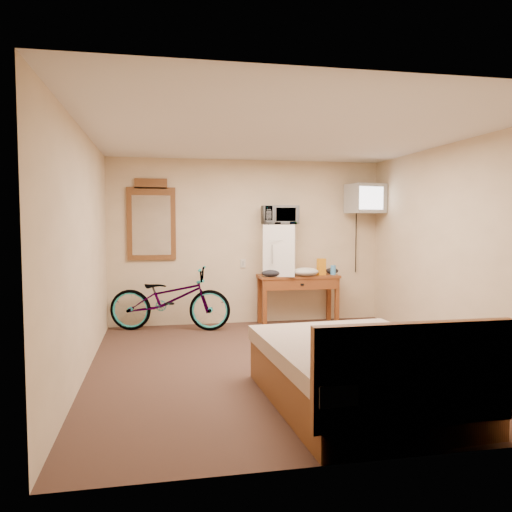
{
  "coord_description": "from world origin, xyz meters",
  "views": [
    {
      "loc": [
        -1.35,
        -5.25,
        1.57
      ],
      "look_at": [
        -0.21,
        0.6,
        1.15
      ],
      "focal_mm": 35.0,
      "sensor_mm": 36.0,
      "label": 1
    }
  ],
  "objects_px": {
    "desk": "(299,284)",
    "bicycle": "(170,299)",
    "crt_television": "(365,199)",
    "wall_mirror": "(151,221)",
    "microwave": "(280,215)",
    "blue_cup": "(333,270)",
    "mini_fridge": "(280,250)",
    "bed": "(361,372)"
  },
  "relations": [
    {
      "from": "desk",
      "to": "bicycle",
      "type": "relative_size",
      "value": 0.71
    },
    {
      "from": "crt_television",
      "to": "wall_mirror",
      "type": "distance_m",
      "value": 3.28
    },
    {
      "from": "microwave",
      "to": "wall_mirror",
      "type": "xyz_separation_m",
      "value": [
        -1.89,
        0.23,
        -0.09
      ]
    },
    {
      "from": "blue_cup",
      "to": "bicycle",
      "type": "relative_size",
      "value": 0.08
    },
    {
      "from": "bicycle",
      "to": "mini_fridge",
      "type": "bearing_deg",
      "value": -74.32
    },
    {
      "from": "desk",
      "to": "crt_television",
      "type": "xyz_separation_m",
      "value": [
        1.07,
        0.02,
        1.3
      ]
    },
    {
      "from": "blue_cup",
      "to": "bicycle",
      "type": "bearing_deg",
      "value": -178.85
    },
    {
      "from": "blue_cup",
      "to": "bicycle",
      "type": "height_order",
      "value": "bicycle"
    },
    {
      "from": "microwave",
      "to": "bed",
      "type": "bearing_deg",
      "value": -91.28
    },
    {
      "from": "desk",
      "to": "bicycle",
      "type": "distance_m",
      "value": 1.94
    },
    {
      "from": "desk",
      "to": "wall_mirror",
      "type": "distance_m",
      "value": 2.4
    },
    {
      "from": "mini_fridge",
      "to": "microwave",
      "type": "bearing_deg",
      "value": 56.32
    },
    {
      "from": "mini_fridge",
      "to": "bed",
      "type": "relative_size",
      "value": 0.38
    },
    {
      "from": "wall_mirror",
      "to": "bed",
      "type": "xyz_separation_m",
      "value": [
        1.76,
        -3.65,
        -1.28
      ]
    },
    {
      "from": "microwave",
      "to": "wall_mirror",
      "type": "distance_m",
      "value": 1.91
    },
    {
      "from": "desk",
      "to": "bed",
      "type": "xyz_separation_m",
      "value": [
        -0.42,
        -3.38,
        -0.32
      ]
    },
    {
      "from": "bed",
      "to": "crt_television",
      "type": "bearing_deg",
      "value": 66.42
    },
    {
      "from": "mini_fridge",
      "to": "microwave",
      "type": "height_order",
      "value": "microwave"
    },
    {
      "from": "mini_fridge",
      "to": "blue_cup",
      "type": "height_order",
      "value": "mini_fridge"
    },
    {
      "from": "blue_cup",
      "to": "bed",
      "type": "xyz_separation_m",
      "value": [
        -0.96,
        -3.38,
        -0.53
      ]
    },
    {
      "from": "bicycle",
      "to": "desk",
      "type": "bearing_deg",
      "value": -76.03
    },
    {
      "from": "microwave",
      "to": "blue_cup",
      "type": "height_order",
      "value": "microwave"
    },
    {
      "from": "desk",
      "to": "crt_television",
      "type": "relative_size",
      "value": 1.93
    },
    {
      "from": "mini_fridge",
      "to": "microwave",
      "type": "relative_size",
      "value": 1.49
    },
    {
      "from": "crt_television",
      "to": "desk",
      "type": "bearing_deg",
      "value": -179.06
    },
    {
      "from": "desk",
      "to": "microwave",
      "type": "xyz_separation_m",
      "value": [
        -0.29,
        0.04,
        1.04
      ]
    },
    {
      "from": "wall_mirror",
      "to": "bicycle",
      "type": "xyz_separation_m",
      "value": [
        0.25,
        -0.32,
        -1.12
      ]
    },
    {
      "from": "bed",
      "to": "bicycle",
      "type": "bearing_deg",
      "value": 114.45
    },
    {
      "from": "microwave",
      "to": "crt_television",
      "type": "distance_m",
      "value": 1.38
    },
    {
      "from": "wall_mirror",
      "to": "desk",
      "type": "bearing_deg",
      "value": -7.04
    },
    {
      "from": "mini_fridge",
      "to": "crt_television",
      "type": "relative_size",
      "value": 1.21
    },
    {
      "from": "wall_mirror",
      "to": "bicycle",
      "type": "relative_size",
      "value": 0.69
    },
    {
      "from": "blue_cup",
      "to": "crt_television",
      "type": "relative_size",
      "value": 0.22
    },
    {
      "from": "desk",
      "to": "bicycle",
      "type": "height_order",
      "value": "bicycle"
    },
    {
      "from": "microwave",
      "to": "crt_television",
      "type": "xyz_separation_m",
      "value": [
        1.35,
        -0.02,
        0.26
      ]
    },
    {
      "from": "bicycle",
      "to": "microwave",
      "type": "bearing_deg",
      "value": -74.32
    },
    {
      "from": "microwave",
      "to": "bicycle",
      "type": "distance_m",
      "value": 2.04
    },
    {
      "from": "blue_cup",
      "to": "mini_fridge",
      "type": "bearing_deg",
      "value": 176.89
    },
    {
      "from": "crt_television",
      "to": "bicycle",
      "type": "distance_m",
      "value": 3.33
    },
    {
      "from": "wall_mirror",
      "to": "bicycle",
      "type": "distance_m",
      "value": 1.19
    },
    {
      "from": "wall_mirror",
      "to": "mini_fridge",
      "type": "bearing_deg",
      "value": -6.87
    },
    {
      "from": "mini_fridge",
      "to": "wall_mirror",
      "type": "relative_size",
      "value": 0.64
    }
  ]
}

